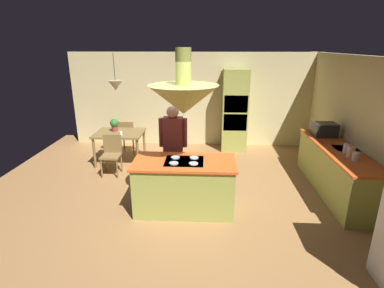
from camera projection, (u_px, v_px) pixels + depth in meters
ground at (185, 203)px, 5.45m from camera, size 8.16×8.16×0.00m
wall_back at (194, 100)px, 8.31m from camera, size 6.80×0.10×2.55m
wall_right at (371, 132)px, 5.27m from camera, size 0.10×7.20×2.55m
kitchen_island at (184, 185)px, 5.11m from camera, size 1.71×0.87×0.92m
counter_run_right at (335, 170)px, 5.73m from camera, size 0.73×2.63×0.90m
oven_tower at (235, 110)px, 7.93m from camera, size 0.66×0.62×2.15m
dining_table at (120, 136)px, 7.12m from camera, size 1.12×0.88×0.76m
person_at_island at (173, 144)px, 5.63m from camera, size 0.53×0.23×1.69m
range_hood at (184, 98)px, 4.64m from camera, size 1.10×1.10×1.00m
pendant_light_over_table at (116, 85)px, 6.73m from camera, size 0.32×0.32×0.82m
chair_facing_island at (112, 152)px, 6.54m from camera, size 0.40×0.40×0.87m
chair_by_back_wall at (127, 135)px, 7.79m from camera, size 0.40×0.40×0.87m
potted_plant_on_table at (114, 124)px, 7.13m from camera, size 0.20×0.20×0.30m
cup_on_table at (121, 133)px, 6.86m from camera, size 0.07×0.07×0.09m
canister_flour at (356, 157)px, 4.96m from camera, size 0.11×0.11×0.15m
canister_sugar at (351, 152)px, 5.12m from camera, size 0.13×0.13×0.19m
canister_tea at (346, 149)px, 5.29m from camera, size 0.11×0.11×0.18m
microwave_on_counter at (325, 130)px, 6.28m from camera, size 0.46×0.36×0.28m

